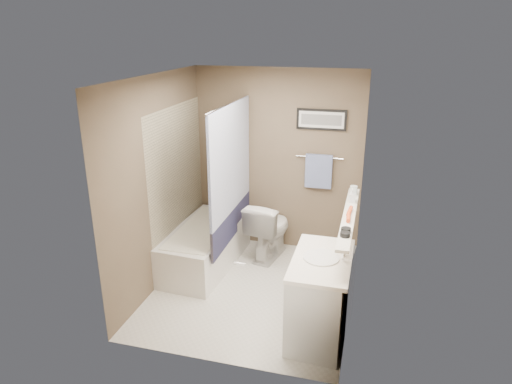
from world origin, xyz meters
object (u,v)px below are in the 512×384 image
(toilet, at_px, (269,229))
(hair_brush_back, at_px, (350,211))
(candle_bowl_near, at_px, (345,234))
(bathtub, at_px, (204,247))
(hair_brush_front, at_px, (348,217))
(vanity, at_px, (321,299))
(candle_bowl_far, at_px, (346,230))
(glass_jar, at_px, (353,190))
(soap_bottle, at_px, (352,196))

(toilet, bearing_deg, hair_brush_back, 146.96)
(toilet, xyz_separation_m, candle_bowl_near, (1.05, -1.54, 0.75))
(toilet, bearing_deg, bathtub, 41.33)
(hair_brush_front, bearing_deg, candle_bowl_near, -90.00)
(bathtub, distance_m, hair_brush_front, 2.11)
(toilet, relative_size, vanity, 0.86)
(bathtub, relative_size, toilet, 1.93)
(candle_bowl_near, bearing_deg, hair_brush_back, 90.00)
(candle_bowl_near, height_order, hair_brush_back, hair_brush_back)
(hair_brush_back, bearing_deg, bathtub, 163.05)
(candle_bowl_near, bearing_deg, candle_bowl_far, 90.00)
(candle_bowl_far, bearing_deg, bathtub, 150.64)
(glass_jar, bearing_deg, bathtub, -179.52)
(toilet, height_order, soap_bottle, soap_bottle)
(toilet, xyz_separation_m, vanity, (0.87, -1.48, 0.01))
(candle_bowl_near, height_order, soap_bottle, soap_bottle)
(hair_brush_front, bearing_deg, soap_bottle, 90.00)
(toilet, bearing_deg, hair_brush_front, 142.92)
(candle_bowl_far, xyz_separation_m, hair_brush_front, (0.00, 0.31, 0.00))
(candle_bowl_far, relative_size, glass_jar, 0.90)
(bathtub, bearing_deg, hair_brush_front, -17.81)
(bathtub, bearing_deg, glass_jar, 3.91)
(candle_bowl_near, xyz_separation_m, hair_brush_front, (0.00, 0.40, 0.00))
(candle_bowl_near, distance_m, candle_bowl_far, 0.09)
(vanity, distance_m, candle_bowl_near, 0.76)
(toilet, height_order, glass_jar, glass_jar)
(soap_bottle, bearing_deg, candle_bowl_near, -90.00)
(bathtub, height_order, toilet, toilet)
(toilet, relative_size, candle_bowl_far, 8.63)
(vanity, relative_size, candle_bowl_near, 10.00)
(candle_bowl_far, bearing_deg, vanity, -169.60)
(vanity, relative_size, candle_bowl_far, 10.00)
(vanity, xyz_separation_m, candle_bowl_near, (0.19, -0.06, 0.73))
(toilet, relative_size, hair_brush_front, 3.53)
(toilet, relative_size, candle_bowl_near, 8.63)
(bathtub, xyz_separation_m, hair_brush_back, (1.79, -0.54, 0.89))
(candle_bowl_near, bearing_deg, vanity, 162.05)
(bathtub, relative_size, vanity, 1.67)
(hair_brush_front, xyz_separation_m, hair_brush_back, (0.00, 0.15, 0.00))
(toilet, height_order, vanity, vanity)
(toilet, height_order, hair_brush_back, hair_brush_back)
(hair_brush_front, distance_m, glass_jar, 0.71)
(candle_bowl_near, bearing_deg, soap_bottle, 90.00)
(candle_bowl_near, distance_m, hair_brush_front, 0.40)
(candle_bowl_near, relative_size, hair_brush_back, 0.41)
(vanity, relative_size, soap_bottle, 6.32)
(vanity, distance_m, candle_bowl_far, 0.76)
(bathtub, distance_m, toilet, 0.87)
(bathtub, height_order, candle_bowl_far, candle_bowl_far)
(hair_brush_front, height_order, glass_jar, glass_jar)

